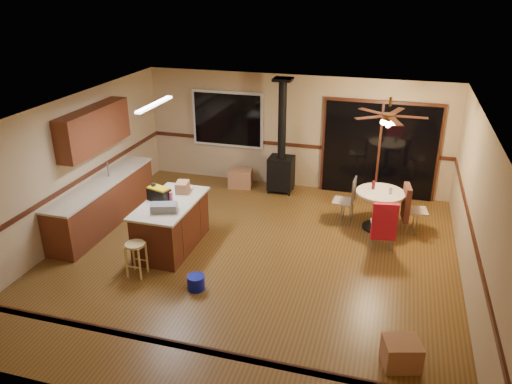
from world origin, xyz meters
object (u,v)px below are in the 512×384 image
at_px(toolbox_grey, 164,208).
at_px(box_corner_b, 401,353).
at_px(box_under_window, 240,178).
at_px(kitchen_island, 171,225).
at_px(blue_bucket, 196,283).
at_px(chair_near, 384,221).
at_px(wood_stove, 281,162).
at_px(chair_right, 408,203).
at_px(toolbox_black, 159,195).
at_px(bar_stool, 137,259).
at_px(dining_table, 379,203).
at_px(chair_left, 349,195).

height_order(toolbox_grey, box_corner_b, toolbox_grey).
bearing_deg(box_under_window, kitchen_island, -95.92).
height_order(kitchen_island, box_corner_b, kitchen_island).
distance_m(blue_bucket, chair_near, 3.47).
xyz_separation_m(wood_stove, chair_right, (2.77, -1.23, -0.13)).
bearing_deg(box_under_window, toolbox_black, -99.62).
distance_m(bar_stool, chair_near, 4.31).
xyz_separation_m(kitchen_island, dining_table, (3.55, 1.79, 0.08)).
bearing_deg(dining_table, blue_bucket, -131.91).
bearing_deg(chair_left, bar_stool, -136.99).
xyz_separation_m(kitchen_island, box_under_window, (0.32, 3.07, -0.24)).
relative_size(dining_table, chair_right, 1.33).
height_order(wood_stove, box_under_window, wood_stove).
relative_size(toolbox_grey, box_corner_b, 0.96).
height_order(toolbox_grey, bar_stool, toolbox_grey).
xyz_separation_m(wood_stove, toolbox_grey, (-1.23, -3.41, 0.24)).
bearing_deg(chair_right, wood_stove, 156.01).
relative_size(toolbox_black, blue_bucket, 1.45).
bearing_deg(box_corner_b, chair_left, 106.09).
height_order(bar_stool, chair_left, chair_left).
bearing_deg(bar_stool, kitchen_island, 81.03).
distance_m(wood_stove, box_corner_b, 5.77).
xyz_separation_m(toolbox_black, box_corner_b, (4.27, -1.99, -0.83)).
relative_size(kitchen_island, box_corner_b, 3.70).
relative_size(kitchen_island, dining_table, 1.80).
xyz_separation_m(wood_stove, dining_table, (2.25, -1.26, -0.20)).
bearing_deg(toolbox_grey, blue_bucket, -41.89).
bearing_deg(box_under_window, wood_stove, -1.14).
height_order(toolbox_grey, blue_bucket, toolbox_grey).
height_order(kitchen_island, box_under_window, kitchen_island).
height_order(blue_bucket, box_under_window, box_under_window).
relative_size(blue_bucket, chair_near, 0.40).
relative_size(bar_stool, chair_right, 0.85).
xyz_separation_m(kitchen_island, chair_near, (3.68, 0.91, 0.14)).
bearing_deg(chair_left, kitchen_island, -147.46).
bearing_deg(wood_stove, chair_near, -41.91).
bearing_deg(box_corner_b, chair_near, 97.71).
distance_m(kitchen_island, blue_bucket, 1.50).
bearing_deg(dining_table, toolbox_grey, -148.21).
bearing_deg(wood_stove, chair_right, -23.99).
distance_m(chair_near, chair_right, 0.98).
relative_size(kitchen_island, box_under_window, 3.14).
bearing_deg(bar_stool, chair_left, 43.01).
bearing_deg(chair_right, box_corner_b, -89.96).
distance_m(wood_stove, chair_left, 2.03).
relative_size(wood_stove, chair_near, 3.60).
relative_size(toolbox_grey, blue_bucket, 1.56).
bearing_deg(toolbox_grey, box_corner_b, -22.00).
bearing_deg(kitchen_island, chair_right, 24.05).
relative_size(bar_stool, chair_near, 0.85).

